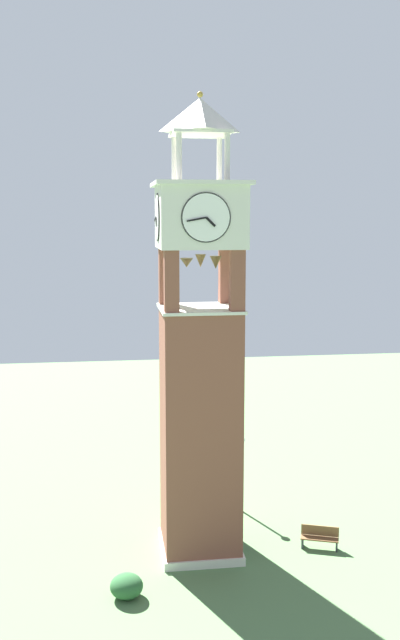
# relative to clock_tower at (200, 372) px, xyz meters

# --- Properties ---
(ground) EXTENTS (80.00, 80.00, 0.00)m
(ground) POSITION_rel_clock_tower_xyz_m (0.00, 0.00, -7.78)
(ground) COLOR #517547
(clock_tower) EXTENTS (3.70, 3.70, 18.84)m
(clock_tower) POSITION_rel_clock_tower_xyz_m (0.00, 0.00, 0.00)
(clock_tower) COLOR brown
(clock_tower) RESTS_ON ground
(park_bench) EXTENTS (0.96, 1.65, 0.95)m
(park_bench) POSITION_rel_clock_tower_xyz_m (-0.48, -5.10, -7.30)
(park_bench) COLOR brown
(park_bench) RESTS_ON ground
(lamp_post) EXTENTS (0.36, 0.36, 3.72)m
(lamp_post) POSITION_rel_clock_tower_xyz_m (3.76, -2.48, -5.18)
(lamp_post) COLOR black
(lamp_post) RESTS_ON ground
(trash_bin) EXTENTS (0.52, 0.52, 0.80)m
(trash_bin) POSITION_rel_clock_tower_xyz_m (5.76, 0.78, -7.38)
(trash_bin) COLOR #2D2D33
(trash_bin) RESTS_ON ground
(shrub_near_entry) EXTENTS (1.23, 1.23, 0.90)m
(shrub_near_entry) POSITION_rel_clock_tower_xyz_m (-3.32, 3.21, -7.33)
(shrub_near_entry) COLOR #28562D
(shrub_near_entry) RESTS_ON ground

